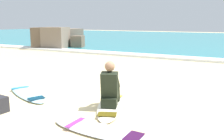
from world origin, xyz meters
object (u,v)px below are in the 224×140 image
Objects in this scene: surfboard_main at (110,105)px; surfboard_spare_far at (101,131)px; surfboard_spare_near at (27,93)px; surfer_seated at (110,88)px.

surfboard_main is 1.31m from surfboard_spare_far.
surfboard_main is at bearing 4.78° from surfboard_spare_near.
surfboard_spare_far is at bearing -20.51° from surfboard_spare_near.
surfboard_main is 1.09× the size of surfboard_spare_far.
surfer_seated is at bearing 110.78° from surfboard_spare_far.
surfboard_spare_far is at bearing -69.22° from surfer_seated.
surfboard_spare_far is at bearing -68.76° from surfboard_main.
surfer_seated reaches higher than surfboard_spare_near.
surfboard_spare_far is (0.47, -1.22, 0.00)m from surfboard_main.
surfboard_spare_near is at bearing -175.22° from surfboard_main.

